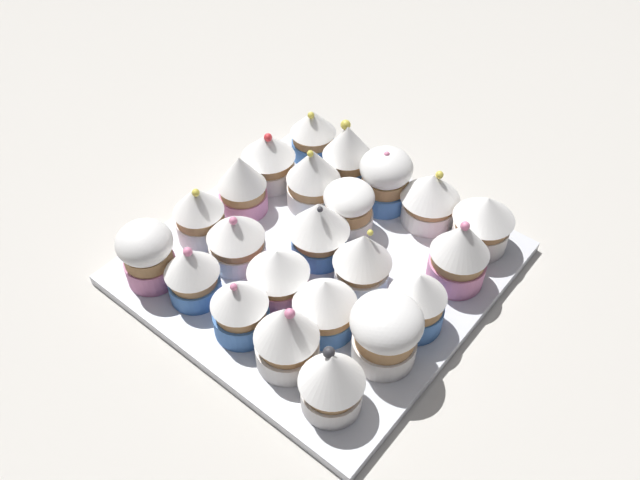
% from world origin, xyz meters
% --- Properties ---
extents(ground_plane, '(1.80, 1.80, 0.03)m').
position_xyz_m(ground_plane, '(0.00, 0.00, -0.01)').
color(ground_plane, beige).
extents(baking_tray, '(0.34, 0.34, 0.01)m').
position_xyz_m(baking_tray, '(0.00, 0.00, 0.01)').
color(baking_tray, silver).
rests_on(baking_tray, ground_plane).
extents(cupcake_0, '(0.06, 0.06, 0.07)m').
position_xyz_m(cupcake_0, '(-0.13, -0.12, 0.05)').
color(cupcake_0, '#477AC6').
rests_on(cupcake_0, baking_tray).
extents(cupcake_1, '(0.06, 0.06, 0.07)m').
position_xyz_m(cupcake_1, '(-0.06, -0.13, 0.05)').
color(cupcake_1, white).
rests_on(cupcake_1, baking_tray).
extents(cupcake_2, '(0.06, 0.06, 0.07)m').
position_xyz_m(cupcake_2, '(-0.01, -0.12, 0.05)').
color(cupcake_2, pink).
rests_on(cupcake_2, baking_tray).
extents(cupcake_3, '(0.06, 0.06, 0.07)m').
position_xyz_m(cupcake_3, '(0.06, -0.12, 0.05)').
color(cupcake_3, white).
rests_on(cupcake_3, baking_tray).
extents(cupcake_4, '(0.06, 0.06, 0.07)m').
position_xyz_m(cupcake_4, '(0.13, -0.12, 0.05)').
color(cupcake_4, pink).
rests_on(cupcake_4, baking_tray).
extents(cupcake_5, '(0.06, 0.06, 0.08)m').
position_xyz_m(cupcake_5, '(-0.12, -0.06, 0.05)').
color(cupcake_5, '#477AC6').
rests_on(cupcake_5, baking_tray).
extents(cupcake_6, '(0.06, 0.06, 0.08)m').
position_xyz_m(cupcake_6, '(-0.06, -0.06, 0.05)').
color(cupcake_6, white).
rests_on(cupcake_6, baking_tray).
extents(cupcake_7, '(0.06, 0.06, 0.07)m').
position_xyz_m(cupcake_7, '(0.05, -0.07, 0.04)').
color(cupcake_7, white).
rests_on(cupcake_7, baking_tray).
extents(cupcake_8, '(0.06, 0.06, 0.07)m').
position_xyz_m(cupcake_8, '(0.12, -0.07, 0.05)').
color(cupcake_8, '#477AC6').
rests_on(cupcake_8, baking_tray).
extents(cupcake_9, '(0.06, 0.06, 0.08)m').
position_xyz_m(cupcake_9, '(-0.12, 0.00, 0.05)').
color(cupcake_9, '#477AC6').
rests_on(cupcake_9, baking_tray).
extents(cupcake_10, '(0.06, 0.06, 0.06)m').
position_xyz_m(cupcake_10, '(-0.06, -0.01, 0.04)').
color(cupcake_10, white).
rests_on(cupcake_10, baking_tray).
extents(cupcake_11, '(0.07, 0.07, 0.08)m').
position_xyz_m(cupcake_11, '(-0.01, -0.01, 0.05)').
color(cupcake_11, '#477AC6').
rests_on(cupcake_11, baking_tray).
extents(cupcake_12, '(0.06, 0.06, 0.07)m').
position_xyz_m(cupcake_12, '(0.06, -0.00, 0.05)').
color(cupcake_12, pink).
rests_on(cupcake_12, baking_tray).
extents(cupcake_13, '(0.06, 0.06, 0.07)m').
position_xyz_m(cupcake_13, '(0.12, -0.00, 0.05)').
color(cupcake_13, '#477AC6').
rests_on(cupcake_13, baking_tray).
extents(cupcake_14, '(0.07, 0.07, 0.07)m').
position_xyz_m(cupcake_14, '(-0.12, 0.06, 0.05)').
color(cupcake_14, white).
rests_on(cupcake_14, baking_tray).
extents(cupcake_15, '(0.06, 0.06, 0.07)m').
position_xyz_m(cupcake_15, '(-0.00, 0.05, 0.05)').
color(cupcake_15, white).
rests_on(cupcake_15, baking_tray).
extents(cupcake_16, '(0.06, 0.06, 0.07)m').
position_xyz_m(cupcake_16, '(0.06, 0.06, 0.05)').
color(cupcake_16, '#477AC6').
rests_on(cupcake_16, baking_tray).
extents(cupcake_17, '(0.06, 0.06, 0.08)m').
position_xyz_m(cupcake_17, '(0.12, 0.06, 0.05)').
color(cupcake_17, white).
rests_on(cupcake_17, baking_tray).
extents(cupcake_18, '(0.07, 0.07, 0.07)m').
position_xyz_m(cupcake_18, '(-0.13, 0.12, 0.05)').
color(cupcake_18, white).
rests_on(cupcake_18, baking_tray).
extents(cupcake_19, '(0.06, 0.06, 0.08)m').
position_xyz_m(cupcake_19, '(-0.07, 0.13, 0.05)').
color(cupcake_19, pink).
rests_on(cupcake_19, baking_tray).
extents(cupcake_20, '(0.06, 0.06, 0.07)m').
position_xyz_m(cupcake_20, '(0.01, 0.12, 0.05)').
color(cupcake_20, '#477AC6').
rests_on(cupcake_20, baking_tray).
extents(cupcake_21, '(0.07, 0.07, 0.07)m').
position_xyz_m(cupcake_21, '(0.06, 0.12, 0.05)').
color(cupcake_21, white).
rests_on(cupcake_21, baking_tray).
extents(cupcake_22, '(0.06, 0.06, 0.08)m').
position_xyz_m(cupcake_22, '(0.13, 0.12, 0.05)').
color(cupcake_22, white).
rests_on(cupcake_22, baking_tray).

